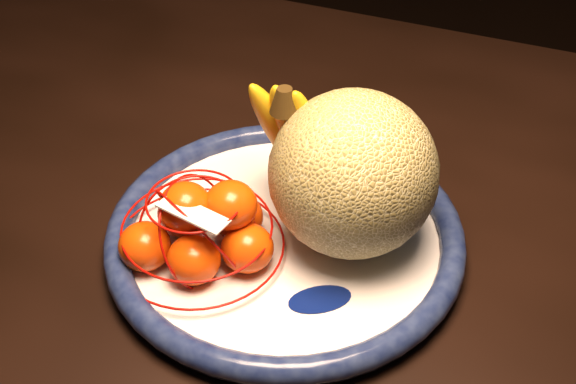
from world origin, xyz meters
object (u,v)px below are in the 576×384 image
(dining_table, at_px, (164,174))
(mandarin_bag, at_px, (202,229))
(banana_bunch, at_px, (299,133))
(fruit_bowl, at_px, (285,235))
(cantaloupe, at_px, (353,174))

(dining_table, bearing_deg, mandarin_bag, -48.57)
(mandarin_bag, bearing_deg, dining_table, 129.42)
(banana_bunch, bearing_deg, mandarin_bag, -110.50)
(fruit_bowl, xyz_separation_m, banana_bunch, (-0.01, 0.07, 0.09))
(dining_table, distance_m, cantaloupe, 0.38)
(fruit_bowl, height_order, banana_bunch, banana_bunch)
(fruit_bowl, relative_size, banana_bunch, 2.17)
(dining_table, distance_m, banana_bunch, 0.31)
(dining_table, bearing_deg, banana_bunch, -17.40)
(banana_bunch, bearing_deg, fruit_bowl, -76.07)
(dining_table, xyz_separation_m, mandarin_bag, (0.17, -0.20, 0.13))
(banana_bunch, bearing_deg, cantaloupe, -22.44)
(banana_bunch, bearing_deg, dining_table, 168.42)
(banana_bunch, distance_m, mandarin_bag, 0.15)
(cantaloupe, bearing_deg, dining_table, 157.80)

